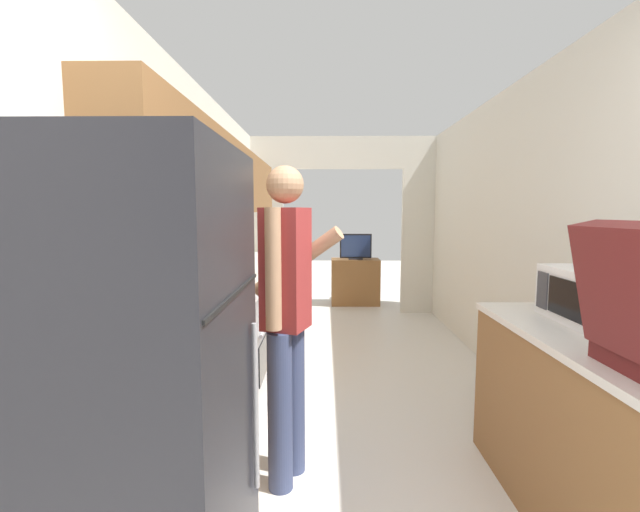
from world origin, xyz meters
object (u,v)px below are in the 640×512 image
(refrigerator, at_px, (123,402))
(tv_cabinet, at_px, (355,282))
(range_oven, at_px, (220,354))
(microwave, at_px, (596,297))
(knife, at_px, (239,281))
(television, at_px, (356,247))
(person, at_px, (286,316))

(refrigerator, xyz_separation_m, tv_cabinet, (1.14, 5.31, -0.47))
(range_oven, height_order, microwave, microwave)
(refrigerator, bearing_deg, knife, 90.49)
(range_oven, xyz_separation_m, television, (1.21, 3.71, 0.45))
(refrigerator, distance_m, tv_cabinet, 5.46)
(range_oven, bearing_deg, knife, 83.25)
(person, height_order, knife, person)
(person, height_order, television, person)
(knife, bearing_deg, person, -103.22)
(tv_cabinet, bearing_deg, microwave, -79.18)
(person, xyz_separation_m, knife, (-0.48, 1.17, -0.00))
(refrigerator, xyz_separation_m, knife, (-0.02, 2.03, 0.07))
(refrigerator, height_order, tv_cabinet, refrigerator)
(microwave, relative_size, television, 1.05)
(tv_cabinet, bearing_deg, knife, -109.44)
(microwave, xyz_separation_m, television, (-0.87, 4.51, -0.12))
(television, height_order, knife, television)
(refrigerator, distance_m, television, 5.40)
(television, bearing_deg, person, -98.77)
(tv_cabinet, relative_size, knife, 2.30)
(range_oven, height_order, tv_cabinet, range_oven)
(knife, bearing_deg, refrigerator, -125.04)
(person, height_order, microwave, person)
(range_oven, height_order, person, person)
(refrigerator, xyz_separation_m, television, (1.14, 5.27, 0.08))
(person, bearing_deg, tv_cabinet, 10.72)
(tv_cabinet, bearing_deg, television, -90.00)
(microwave, distance_m, television, 4.59)
(knife, bearing_deg, microwave, -67.39)
(range_oven, xyz_separation_m, knife, (0.05, 0.46, 0.45))
(refrigerator, bearing_deg, person, 61.64)
(range_oven, relative_size, microwave, 2.03)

